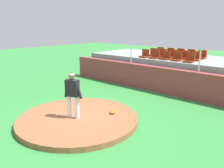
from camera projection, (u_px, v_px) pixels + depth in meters
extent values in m
plane|color=#328439|center=(78.00, 121.00, 8.46)|extent=(60.00, 60.00, 0.00)
cylinder|color=brown|center=(78.00, 119.00, 8.44)|extent=(4.52, 4.52, 0.19)
cylinder|color=silver|center=(69.00, 106.00, 8.28)|extent=(0.16, 0.16, 0.84)
cylinder|color=silver|center=(77.00, 107.00, 8.16)|extent=(0.16, 0.16, 0.84)
cube|color=black|center=(72.00, 88.00, 8.03)|extent=(0.53, 0.40, 0.61)
cylinder|color=black|center=(66.00, 88.00, 8.13)|extent=(0.21, 0.17, 0.69)
cylinder|color=black|center=(78.00, 90.00, 7.96)|extent=(0.31, 0.20, 0.68)
sphere|color=#8C6647|center=(72.00, 76.00, 7.92)|extent=(0.23, 0.23, 0.23)
cone|color=black|center=(72.00, 74.00, 7.90)|extent=(0.35, 0.35, 0.13)
sphere|color=white|center=(57.00, 115.00, 8.43)|extent=(0.07, 0.07, 0.07)
ellipsoid|color=brown|center=(112.00, 112.00, 8.68)|extent=(0.31, 0.36, 0.11)
cube|color=brown|center=(155.00, 79.00, 12.24)|extent=(12.41, 0.40, 1.38)
cylinder|color=silver|center=(131.00, 53.00, 13.03)|extent=(0.06, 0.06, 1.19)
cylinder|color=silver|center=(200.00, 60.00, 10.41)|extent=(0.06, 0.06, 1.19)
cube|color=gray|center=(177.00, 70.00, 14.04)|extent=(11.31, 4.15, 1.65)
cube|color=maroon|center=(144.00, 57.00, 13.56)|extent=(0.48, 0.44, 0.10)
cube|color=maroon|center=(146.00, 52.00, 13.62)|extent=(0.48, 0.08, 0.40)
cube|color=maroon|center=(154.00, 58.00, 13.11)|extent=(0.48, 0.44, 0.10)
cube|color=maroon|center=(156.00, 53.00, 13.18)|extent=(0.48, 0.08, 0.40)
cube|color=maroon|center=(165.00, 59.00, 12.66)|extent=(0.48, 0.44, 0.10)
cube|color=maroon|center=(166.00, 54.00, 12.73)|extent=(0.48, 0.08, 0.40)
cube|color=maroon|center=(176.00, 60.00, 12.22)|extent=(0.48, 0.44, 0.10)
cube|color=maroon|center=(178.00, 55.00, 12.29)|extent=(0.48, 0.08, 0.40)
cube|color=maroon|center=(189.00, 62.00, 11.71)|extent=(0.48, 0.44, 0.10)
cube|color=maroon|center=(191.00, 56.00, 11.78)|extent=(0.48, 0.08, 0.40)
cube|color=maroon|center=(152.00, 55.00, 14.23)|extent=(0.48, 0.44, 0.10)
cube|color=maroon|center=(154.00, 51.00, 14.29)|extent=(0.48, 0.08, 0.40)
cube|color=maroon|center=(161.00, 56.00, 13.76)|extent=(0.48, 0.44, 0.10)
cube|color=maroon|center=(163.00, 52.00, 13.82)|extent=(0.48, 0.08, 0.40)
cube|color=maroon|center=(172.00, 57.00, 13.31)|extent=(0.48, 0.44, 0.10)
cube|color=maroon|center=(174.00, 53.00, 13.38)|extent=(0.48, 0.08, 0.40)
cube|color=maroon|center=(183.00, 58.00, 12.84)|extent=(0.48, 0.44, 0.10)
cube|color=maroon|center=(185.00, 54.00, 12.91)|extent=(0.48, 0.08, 0.40)
cube|color=maroon|center=(195.00, 60.00, 12.36)|extent=(0.48, 0.44, 0.10)
cube|color=maroon|center=(197.00, 55.00, 12.43)|extent=(0.48, 0.08, 0.40)
cube|color=maroon|center=(159.00, 54.00, 14.84)|extent=(0.48, 0.44, 0.10)
cube|color=maroon|center=(161.00, 50.00, 14.91)|extent=(0.48, 0.08, 0.40)
cube|color=maroon|center=(169.00, 55.00, 14.37)|extent=(0.48, 0.44, 0.10)
cube|color=maroon|center=(171.00, 51.00, 14.44)|extent=(0.48, 0.08, 0.40)
cube|color=maroon|center=(179.00, 56.00, 13.95)|extent=(0.48, 0.44, 0.10)
cube|color=maroon|center=(181.00, 52.00, 14.01)|extent=(0.48, 0.08, 0.40)
cube|color=maroon|center=(190.00, 57.00, 13.51)|extent=(0.48, 0.44, 0.10)
cube|color=maroon|center=(191.00, 52.00, 13.58)|extent=(0.48, 0.08, 0.40)
cube|color=maroon|center=(201.00, 58.00, 13.03)|extent=(0.48, 0.44, 0.10)
cube|color=maroon|center=(203.00, 53.00, 13.09)|extent=(0.48, 0.08, 0.40)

